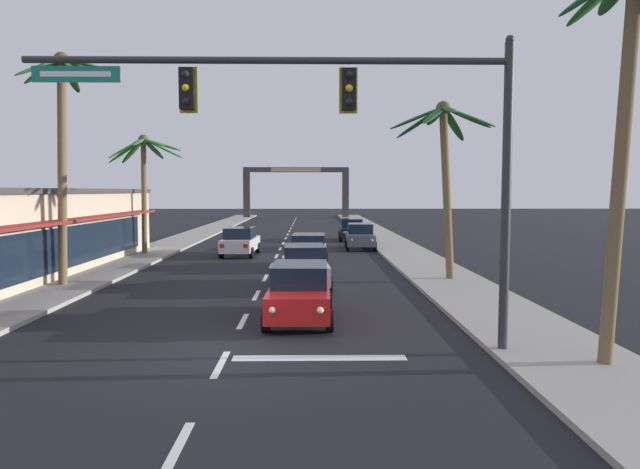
# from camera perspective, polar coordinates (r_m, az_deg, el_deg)

# --- Properties ---
(ground_plane) EXTENTS (220.00, 220.00, 0.00)m
(ground_plane) POSITION_cam_1_polar(r_m,az_deg,el_deg) (14.29, -9.13, -11.31)
(ground_plane) COLOR black
(sidewalk_right) EXTENTS (3.20, 110.00, 0.14)m
(sidewalk_right) POSITION_cam_1_polar(r_m,az_deg,el_deg) (34.32, 8.79, -2.02)
(sidewalk_right) COLOR #9E998E
(sidewalk_right) RESTS_ON ground
(sidewalk_left) EXTENTS (3.20, 110.00, 0.14)m
(sidewalk_left) POSITION_cam_1_polar(r_m,az_deg,el_deg) (35.22, -17.11, -2.00)
(sidewalk_left) COLOR #9E998E
(sidewalk_left) RESTS_ON ground
(lane_markings) EXTENTS (4.28, 86.81, 0.01)m
(lane_markings) POSITION_cam_1_polar(r_m,az_deg,el_deg) (33.09, -3.62, -2.33)
(lane_markings) COLOR silver
(lane_markings) RESTS_ON ground
(traffic_signal_mast) EXTENTS (11.07, 0.41, 7.36)m
(traffic_signal_mast) POSITION_cam_1_polar(r_m,az_deg,el_deg) (13.42, 3.71, 10.84)
(traffic_signal_mast) COLOR #2D2D33
(traffic_signal_mast) RESTS_ON ground
(sedan_lead_at_stop_bar) EXTENTS (2.02, 4.48, 1.68)m
(sedan_lead_at_stop_bar) POSITION_cam_1_polar(r_m,az_deg,el_deg) (17.20, -2.02, -5.67)
(sedan_lead_at_stop_bar) COLOR red
(sedan_lead_at_stop_bar) RESTS_ON ground
(sedan_third_in_queue) EXTENTS (2.11, 4.51, 1.68)m
(sedan_third_in_queue) POSITION_cam_1_polar(r_m,az_deg,el_deg) (22.99, -1.54, -3.13)
(sedan_third_in_queue) COLOR silver
(sedan_third_in_queue) RESTS_ON ground
(sedan_fifth_in_queue) EXTENTS (2.04, 4.49, 1.68)m
(sedan_fifth_in_queue) POSITION_cam_1_polar(r_m,az_deg,el_deg) (28.81, -1.14, -1.61)
(sedan_fifth_in_queue) COLOR silver
(sedan_fifth_in_queue) RESTS_ON ground
(sedan_oncoming_far) EXTENTS (2.12, 4.52, 1.68)m
(sedan_oncoming_far) POSITION_cam_1_polar(r_m,az_deg,el_deg) (34.53, -7.87, -0.66)
(sedan_oncoming_far) COLOR silver
(sedan_oncoming_far) RESTS_ON ground
(sedan_parked_nearest_kerb) EXTENTS (2.02, 4.48, 1.68)m
(sedan_parked_nearest_kerb) POSITION_cam_1_polar(r_m,az_deg,el_deg) (44.83, 3.12, 0.51)
(sedan_parked_nearest_kerb) COLOR black
(sedan_parked_nearest_kerb) RESTS_ON ground
(sedan_parked_mid_kerb) EXTENTS (2.04, 4.49, 1.68)m
(sedan_parked_mid_kerb) POSITION_cam_1_polar(r_m,az_deg,el_deg) (38.23, 3.96, -0.15)
(sedan_parked_mid_kerb) COLOR #4C515B
(sedan_parked_mid_kerb) RESTS_ON ground
(palm_left_second) EXTENTS (3.51, 3.39, 9.19)m
(palm_left_second) POSITION_cam_1_polar(r_m,az_deg,el_deg) (24.98, -24.07, 10.21)
(palm_left_second) COLOR brown
(palm_left_second) RESTS_ON ground
(palm_left_third) EXTENTS (4.60, 4.94, 7.13)m
(palm_left_third) POSITION_cam_1_polar(r_m,az_deg,el_deg) (35.67, -16.94, 6.83)
(palm_left_third) COLOR brown
(palm_left_third) RESTS_ON ground
(palm_right_nearest) EXTENTS (3.26, 3.31, 8.76)m
(palm_right_nearest) POSITION_cam_1_polar(r_m,az_deg,el_deg) (14.02, 28.21, 14.99)
(palm_right_nearest) COLOR brown
(palm_right_nearest) RESTS_ON ground
(palm_right_second) EXTENTS (4.52, 4.74, 7.56)m
(palm_right_second) POSITION_cam_1_polar(r_m,az_deg,el_deg) (24.87, 12.17, 8.49)
(palm_right_second) COLOR brown
(palm_right_second) RESTS_ON ground
(town_gateway_arch) EXTENTS (14.82, 0.90, 7.14)m
(town_gateway_arch) POSITION_cam_1_polar(r_m,az_deg,el_deg) (81.52, -2.37, 4.87)
(town_gateway_arch) COLOR #423D38
(town_gateway_arch) RESTS_ON ground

